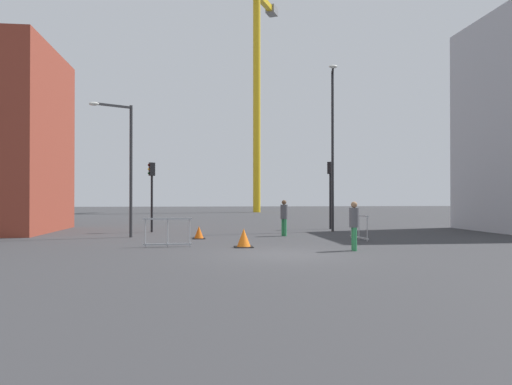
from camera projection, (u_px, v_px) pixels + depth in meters
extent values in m
plane|color=#333335|center=(284.00, 254.00, 15.99)|extent=(160.00, 160.00, 0.00)
cylinder|color=gold|center=(257.00, 104.00, 60.00)|extent=(0.90, 0.90, 26.35)
cube|color=slate|center=(272.00, 11.00, 65.61)|extent=(1.88, 2.15, 1.10)
cylinder|color=#232326|center=(333.00, 151.00, 26.56)|extent=(0.14, 0.14, 8.67)
cube|color=#232326|center=(333.00, 70.00, 25.89)|extent=(0.44, 1.41, 0.10)
ellipsoid|color=silver|center=(333.00, 67.00, 25.18)|extent=(0.44, 0.24, 0.16)
cylinder|color=#2D2D30|center=(131.00, 171.00, 22.76)|extent=(0.14, 0.14, 6.11)
cube|color=#2D2D30|center=(113.00, 106.00, 22.26)|extent=(1.54, 0.97, 0.10)
ellipsoid|color=silver|center=(94.00, 104.00, 21.73)|extent=(0.44, 0.24, 0.16)
cylinder|color=black|center=(152.00, 204.00, 26.07)|extent=(0.12, 0.12, 2.99)
cube|color=black|center=(152.00, 169.00, 26.09)|extent=(0.36, 0.34, 0.70)
sphere|color=#390605|center=(149.00, 165.00, 26.00)|extent=(0.11, 0.11, 0.11)
sphere|color=#F2A514|center=(149.00, 169.00, 25.99)|extent=(0.11, 0.11, 0.11)
sphere|color=#07330F|center=(149.00, 173.00, 25.99)|extent=(0.11, 0.11, 0.11)
cylinder|color=black|center=(330.00, 201.00, 28.55)|extent=(0.12, 0.12, 3.21)
cube|color=black|center=(330.00, 168.00, 28.57)|extent=(0.37, 0.37, 0.70)
sphere|color=#390605|center=(332.00, 164.00, 28.71)|extent=(0.11, 0.11, 0.11)
sphere|color=#F2A514|center=(332.00, 168.00, 28.70)|extent=(0.11, 0.11, 0.11)
sphere|color=#07330F|center=(332.00, 172.00, 28.70)|extent=(0.11, 0.11, 0.11)
cylinder|color=#2D844C|center=(355.00, 239.00, 16.95)|extent=(0.14, 0.14, 0.81)
cylinder|color=#2D844C|center=(353.00, 239.00, 17.15)|extent=(0.14, 0.14, 0.81)
cylinder|color=#4C4C51|center=(354.00, 218.00, 17.06)|extent=(0.34, 0.34, 0.68)
sphere|color=#8C6647|center=(354.00, 205.00, 17.06)|extent=(0.22, 0.22, 0.22)
cylinder|color=#2D844C|center=(285.00, 228.00, 23.38)|extent=(0.14, 0.14, 0.82)
cylinder|color=#2D844C|center=(283.00, 227.00, 23.55)|extent=(0.14, 0.14, 0.82)
cylinder|color=#4C4C51|center=(284.00, 212.00, 23.47)|extent=(0.34, 0.34, 0.68)
sphere|color=brown|center=(284.00, 202.00, 23.48)|extent=(0.22, 0.22, 0.22)
cube|color=#9EA0A5|center=(168.00, 219.00, 18.36)|extent=(1.81, 0.11, 0.06)
cube|color=#9EA0A5|center=(168.00, 244.00, 18.36)|extent=(1.81, 0.11, 0.06)
cylinder|color=#9EA0A5|center=(145.00, 233.00, 18.24)|extent=(0.04, 0.04, 1.05)
cylinder|color=#9EA0A5|center=(168.00, 233.00, 18.36)|extent=(0.04, 0.04, 1.05)
cylinder|color=#9EA0A5|center=(190.00, 233.00, 18.48)|extent=(0.04, 0.04, 1.05)
cube|color=#9EA0A5|center=(359.00, 216.00, 21.49)|extent=(0.23, 1.89, 0.06)
cube|color=#9EA0A5|center=(359.00, 237.00, 21.48)|extent=(0.23, 1.89, 0.06)
cylinder|color=#9EA0A5|center=(367.00, 229.00, 20.65)|extent=(0.04, 0.04, 1.05)
cylinder|color=#9EA0A5|center=(359.00, 228.00, 21.48)|extent=(0.04, 0.04, 1.05)
cylinder|color=#9EA0A5|center=(351.00, 226.00, 22.32)|extent=(0.04, 0.04, 1.05)
cube|color=black|center=(244.00, 247.00, 18.23)|extent=(0.69, 0.69, 0.03)
cone|color=orange|center=(244.00, 238.00, 18.23)|extent=(0.53, 0.53, 0.70)
cube|color=black|center=(199.00, 238.00, 21.91)|extent=(0.56, 0.56, 0.03)
cone|color=#E55B0F|center=(199.00, 232.00, 21.91)|extent=(0.43, 0.43, 0.57)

